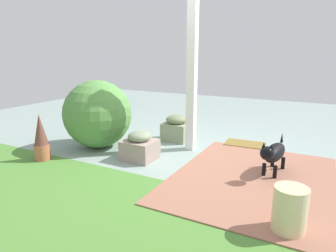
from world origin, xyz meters
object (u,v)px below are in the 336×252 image
(stone_planter_mid, at_px, (140,147))
(round_shrub, at_px, (98,114))
(terracotta_pot_spiky, at_px, (41,138))
(dog, at_px, (274,153))
(porch_pillar, at_px, (192,77))
(stone_planter_nearest, at_px, (176,128))
(doormat, at_px, (245,144))
(ceramic_urn, at_px, (290,210))

(stone_planter_mid, distance_m, round_shrub, 0.99)
(terracotta_pot_spiky, height_order, dog, terracotta_pot_spiky)
(porch_pillar, bearing_deg, stone_planter_nearest, -38.50)
(porch_pillar, xyz_separation_m, doormat, (-0.71, -0.61, -1.12))
(round_shrub, relative_size, doormat, 1.71)
(doormat, bearing_deg, dog, 119.53)
(terracotta_pot_spiky, height_order, ceramic_urn, terracotta_pot_spiky)
(stone_planter_mid, bearing_deg, stone_planter_nearest, -92.16)
(ceramic_urn, distance_m, doormat, 2.46)
(dog, xyz_separation_m, doormat, (0.60, -1.06, -0.27))
(stone_planter_nearest, xyz_separation_m, terracotta_pot_spiky, (1.25, 1.77, 0.10))
(dog, height_order, doormat, dog)
(round_shrub, bearing_deg, dog, -177.12)
(ceramic_urn, relative_size, doormat, 0.65)
(stone_planter_mid, distance_m, terracotta_pot_spiky, 1.39)
(doormat, bearing_deg, porch_pillar, 40.64)
(ceramic_urn, bearing_deg, stone_planter_mid, -23.19)
(porch_pillar, distance_m, ceramic_urn, 2.51)
(porch_pillar, xyz_separation_m, ceramic_urn, (-1.64, 1.66, -0.93))
(stone_planter_nearest, bearing_deg, doormat, -166.07)
(round_shrub, height_order, doormat, round_shrub)
(porch_pillar, distance_m, stone_planter_mid, 1.30)
(terracotta_pot_spiky, bearing_deg, ceramic_urn, 176.15)
(terracotta_pot_spiky, relative_size, ceramic_urn, 1.62)
(porch_pillar, relative_size, terracotta_pot_spiky, 3.42)
(round_shrub, distance_m, dog, 2.70)
(stone_planter_nearest, height_order, ceramic_urn, stone_planter_nearest)
(terracotta_pot_spiky, bearing_deg, doormat, -139.27)
(round_shrub, height_order, ceramic_urn, round_shrub)
(stone_planter_mid, bearing_deg, terracotta_pot_spiky, 29.23)
(stone_planter_mid, bearing_deg, ceramic_urn, 156.81)
(ceramic_urn, bearing_deg, terracotta_pot_spiky, -3.85)
(porch_pillar, distance_m, round_shrub, 1.60)
(stone_planter_mid, bearing_deg, porch_pillar, -121.09)
(porch_pillar, height_order, ceramic_urn, porch_pillar)
(stone_planter_nearest, height_order, dog, dog)
(dog, xyz_separation_m, ceramic_urn, (-0.32, 1.21, -0.08))
(porch_pillar, xyz_separation_m, dog, (-1.31, 0.45, -0.85))
(stone_planter_mid, relative_size, doormat, 0.72)
(terracotta_pot_spiky, xyz_separation_m, ceramic_urn, (-3.30, 0.22, -0.11))
(stone_planter_mid, xyz_separation_m, terracotta_pot_spiky, (1.21, 0.68, 0.13))
(porch_pillar, relative_size, dog, 3.19)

